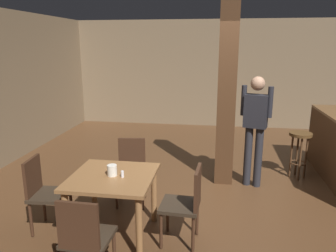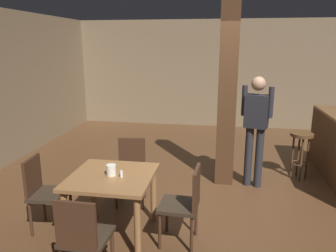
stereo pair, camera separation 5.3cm
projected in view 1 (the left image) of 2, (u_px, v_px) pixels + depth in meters
The scene contains 12 objects.
ground_plane at pixel (223, 201), 4.69m from camera, with size 10.80×10.80×0.00m, color #4C301C.
wall_back at pixel (224, 74), 8.66m from camera, with size 8.00×0.10×2.80m, color #756047.
pillar at pixel (227, 96), 5.03m from camera, with size 0.28×0.28×2.80m, color #422816.
dining_table at pixel (113, 186), 3.69m from camera, with size 0.92×0.92×0.75m.
chair_east at pixel (187, 201), 3.58m from camera, with size 0.44×0.44×0.89m.
chair_north at pixel (131, 168), 4.56m from camera, with size 0.48×0.48×0.89m.
chair_west at pixel (44, 190), 3.85m from camera, with size 0.46×0.46×0.89m.
chair_south at pixel (85, 236), 2.93m from camera, with size 0.43×0.43×0.89m.
napkin_cup at pixel (112, 170), 3.64m from camera, with size 0.11×0.11×0.12m, color silver.
salt_shaker at pixel (122, 174), 3.60m from camera, with size 0.03×0.03×0.07m, color silver.
standing_person at pixel (255, 124), 4.97m from camera, with size 0.47×0.29×1.72m.
bar_stool_near at pixel (300, 144), 5.36m from camera, with size 0.36×0.36×0.78m.
Camera 1 is at (-0.13, -4.35, 2.18)m, focal length 35.00 mm.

